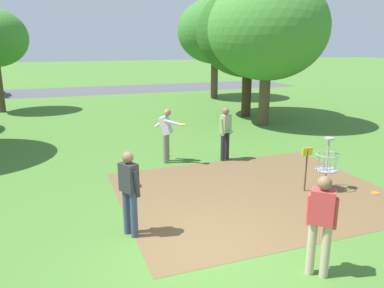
% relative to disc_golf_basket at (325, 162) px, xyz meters
% --- Properties ---
extents(ground_plane, '(160.00, 160.00, 0.00)m').
position_rel_disc_golf_basket_xyz_m(ground_plane, '(-3.98, -1.75, -0.75)').
color(ground_plane, '#47752D').
extents(dirt_tee_pad, '(6.62, 5.38, 0.01)m').
position_rel_disc_golf_basket_xyz_m(dirt_tee_pad, '(-1.76, 0.46, -0.75)').
color(dirt_tee_pad, brown).
rests_on(dirt_tee_pad, ground).
extents(disc_golf_basket, '(0.98, 0.58, 1.39)m').
position_rel_disc_golf_basket_xyz_m(disc_golf_basket, '(0.00, 0.00, 0.00)').
color(disc_golf_basket, '#9E9EA3').
rests_on(disc_golf_basket, ground).
extents(player_foreground_watching, '(0.49, 0.45, 1.71)m').
position_rel_disc_golf_basket_xyz_m(player_foreground_watching, '(-1.27, 3.23, 0.21)').
color(player_foreground_watching, '#232328').
rests_on(player_foreground_watching, ground).
extents(player_throwing, '(0.45, 0.49, 1.71)m').
position_rel_disc_golf_basket_xyz_m(player_throwing, '(-5.11, -0.65, 0.21)').
color(player_throwing, '#384260').
rests_on(player_throwing, ground).
extents(player_waiting_left, '(0.45, 0.45, 1.71)m').
position_rel_disc_golf_basket_xyz_m(player_waiting_left, '(-2.54, -3.02, 0.21)').
color(player_waiting_left, tan).
rests_on(player_waiting_left, ground).
extents(player_waiting_right, '(0.78, 0.98, 1.71)m').
position_rel_disc_golf_basket_xyz_m(player_waiting_right, '(-3.10, 3.67, 0.23)').
color(player_waiting_right, slate).
rests_on(player_waiting_right, ground).
extents(frisbee_near_basket, '(0.22, 0.22, 0.02)m').
position_rel_disc_golf_basket_xyz_m(frisbee_near_basket, '(-4.34, 4.30, -0.74)').
color(frisbee_near_basket, orange).
rests_on(frisbee_near_basket, ground).
extents(frisbee_by_tee, '(0.22, 0.22, 0.02)m').
position_rel_disc_golf_basket_xyz_m(frisbee_by_tee, '(-2.86, 4.37, -0.74)').
color(frisbee_by_tee, orange).
rests_on(frisbee_by_tee, ground).
extents(frisbee_far_left, '(0.20, 0.20, 0.02)m').
position_rel_disc_golf_basket_xyz_m(frisbee_far_left, '(1.10, -0.66, -0.74)').
color(frisbee_far_left, orange).
rests_on(frisbee_far_left, ground).
extents(tree_near_left, '(5.19, 5.19, 6.41)m').
position_rel_disc_golf_basket_xyz_m(tree_near_left, '(3.00, 9.83, 3.43)').
color(tree_near_left, '#422D1E').
rests_on(tree_near_left, ground).
extents(tree_mid_right, '(5.28, 5.28, 6.53)m').
position_rel_disc_golf_basket_xyz_m(tree_mid_right, '(2.73, 7.62, 3.52)').
color(tree_mid_right, brown).
rests_on(tree_mid_right, ground).
extents(tree_far_left, '(5.00, 5.00, 6.58)m').
position_rel_disc_golf_basket_xyz_m(tree_far_left, '(4.12, 16.57, 3.68)').
color(tree_far_left, brown).
rests_on(tree_far_left, ground).
extents(parking_lot_strip, '(36.00, 6.00, 0.01)m').
position_rel_disc_golf_basket_xyz_m(parking_lot_strip, '(-3.98, 23.91, -0.75)').
color(parking_lot_strip, '#4C4C51').
rests_on(parking_lot_strip, ground).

